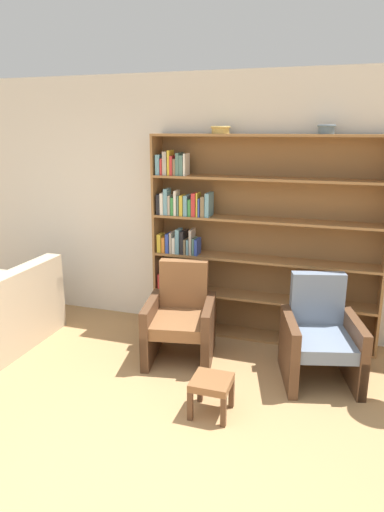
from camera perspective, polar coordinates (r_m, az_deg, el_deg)
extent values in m
plane|color=#A87F51|center=(3.20, -9.24, -27.52)|extent=(24.00, 24.00, 0.00)
cube|color=silver|center=(4.94, 4.44, 6.18)|extent=(12.00, 0.06, 2.75)
cube|color=olive|center=(5.05, -4.24, 2.82)|extent=(0.02, 0.30, 2.13)
cube|color=olive|center=(4.61, 9.50, 14.67)|extent=(2.31, 0.30, 0.03)
cube|color=olive|center=(5.09, 8.43, -9.78)|extent=(2.31, 0.30, 0.03)
cube|color=brown|center=(4.88, 9.21, 2.21)|extent=(2.31, 0.01, 2.13)
cube|color=#388C47|center=(5.26, -3.82, -7.37)|extent=(0.03, 0.14, 0.21)
cube|color=orange|center=(5.24, -3.49, -7.27)|extent=(0.03, 0.13, 0.24)
cube|color=#4C756B|center=(5.26, -2.95, -7.30)|extent=(0.04, 0.20, 0.22)
cube|color=gold|center=(5.21, -2.64, -7.27)|extent=(0.04, 0.13, 0.26)
cube|color=#B2A899|center=(5.24, -2.09, -7.55)|extent=(0.03, 0.20, 0.19)
cube|color=#334CB2|center=(5.21, -1.71, -7.21)|extent=(0.04, 0.19, 0.27)
cube|color=orange|center=(5.20, -1.42, -7.87)|extent=(0.02, 0.14, 0.17)
cube|color=red|center=(5.19, -0.93, -7.58)|extent=(0.04, 0.18, 0.22)
cube|color=black|center=(5.18, -0.54, -7.80)|extent=(0.02, 0.16, 0.20)
cube|color=#7F6B4C|center=(5.19, -0.12, -7.95)|extent=(0.04, 0.19, 0.16)
cube|color=#4C756B|center=(5.14, 0.19, -7.87)|extent=(0.04, 0.13, 0.22)
cube|color=#4C756B|center=(5.12, 0.68, -7.93)|extent=(0.04, 0.12, 0.22)
cube|color=#388C47|center=(5.12, 1.25, -7.79)|extent=(0.03, 0.15, 0.25)
cube|color=red|center=(5.12, 1.64, -8.09)|extent=(0.03, 0.16, 0.20)
cube|color=#B2A899|center=(5.10, 2.15, -7.80)|extent=(0.04, 0.17, 0.26)
cube|color=olive|center=(4.92, 8.64, -5.12)|extent=(2.31, 0.30, 0.03)
cube|color=red|center=(5.11, -3.96, -3.05)|extent=(0.02, 0.13, 0.16)
cube|color=#334CB2|center=(5.12, -3.46, -2.93)|extent=(0.04, 0.18, 0.17)
cube|color=#994C99|center=(5.09, -2.93, -2.54)|extent=(0.04, 0.19, 0.26)
cube|color=red|center=(5.09, -2.53, -2.99)|extent=(0.02, 0.18, 0.18)
cube|color=#994C99|center=(5.07, -2.27, -3.07)|extent=(0.02, 0.16, 0.18)
cube|color=#388C47|center=(5.04, -1.82, -2.69)|extent=(0.04, 0.15, 0.26)
cube|color=#669EB2|center=(5.02, -1.36, -3.07)|extent=(0.04, 0.12, 0.21)
cube|color=#334CB2|center=(5.02, -0.82, -2.88)|extent=(0.03, 0.17, 0.24)
cube|color=#334CB2|center=(5.03, -0.36, -3.26)|extent=(0.04, 0.19, 0.17)
cube|color=#B2A899|center=(5.00, -0.03, -3.14)|extent=(0.02, 0.16, 0.21)
cube|color=#7F6B4C|center=(4.98, 0.27, -3.03)|extent=(0.03, 0.15, 0.24)
cube|color=#994C99|center=(4.96, 0.59, -3.28)|extent=(0.02, 0.12, 0.21)
cube|color=olive|center=(4.79, 8.84, -0.45)|extent=(2.31, 0.30, 0.02)
cube|color=gold|center=(4.99, -3.93, 1.68)|extent=(0.04, 0.13, 0.20)
cube|color=orange|center=(4.98, -3.36, 1.49)|extent=(0.04, 0.15, 0.17)
cube|color=#334CB2|center=(4.97, -2.87, 1.70)|extent=(0.04, 0.16, 0.21)
cube|color=#B2A899|center=(4.95, -2.44, 1.76)|extent=(0.03, 0.15, 0.23)
cube|color=white|center=(4.94, -2.09, 1.42)|extent=(0.03, 0.14, 0.17)
cube|color=#669EB2|center=(4.91, -1.65, 1.89)|extent=(0.04, 0.14, 0.27)
cube|color=black|center=(4.92, -1.01, 1.81)|extent=(0.04, 0.18, 0.25)
cube|color=#7F6B4C|center=(4.93, -0.60, 1.32)|extent=(0.02, 0.20, 0.16)
cube|color=#669EB2|center=(4.90, -0.34, 1.23)|extent=(0.02, 0.16, 0.16)
cube|color=#B2A899|center=(4.87, 0.01, 1.82)|extent=(0.03, 0.16, 0.27)
cube|color=#4C756B|center=(4.87, 0.35, 1.26)|extent=(0.02, 0.15, 0.18)
cube|color=#334CB2|center=(4.87, 0.71, 1.20)|extent=(0.03, 0.16, 0.17)
cube|color=olive|center=(4.69, 9.05, 4.45)|extent=(2.31, 0.30, 0.02)
cube|color=black|center=(4.92, -3.97, 6.52)|extent=(0.04, 0.16, 0.21)
cube|color=white|center=(4.91, -3.49, 6.61)|extent=(0.04, 0.18, 0.23)
cube|color=#669EB2|center=(4.87, -3.11, 6.82)|extent=(0.04, 0.13, 0.28)
cube|color=#B2A899|center=(4.87, -2.65, 6.42)|extent=(0.03, 0.15, 0.21)
cube|color=#388C47|center=(4.86, -2.26, 6.28)|extent=(0.03, 0.15, 0.19)
cube|color=white|center=(4.84, -1.93, 6.67)|extent=(0.03, 0.13, 0.26)
cube|color=#4C756B|center=(4.84, -1.51, 6.37)|extent=(0.02, 0.16, 0.21)
cube|color=gold|center=(4.82, -1.17, 6.37)|extent=(0.04, 0.14, 0.21)
cube|color=#669EB2|center=(4.82, -0.57, 6.37)|extent=(0.04, 0.18, 0.21)
cube|color=#388C47|center=(4.81, -0.07, 6.13)|extent=(0.03, 0.17, 0.18)
cube|color=red|center=(4.77, 0.35, 6.45)|extent=(0.04, 0.14, 0.24)
cube|color=gold|center=(4.76, 0.79, 6.46)|extent=(0.02, 0.13, 0.25)
cube|color=#334CB2|center=(4.76, 1.06, 6.12)|extent=(0.02, 0.14, 0.19)
cube|color=#7F6B4C|center=(4.75, 1.50, 6.21)|extent=(0.04, 0.14, 0.21)
cube|color=#669EB2|center=(4.76, 2.16, 6.45)|extent=(0.04, 0.20, 0.25)
cube|color=olive|center=(4.63, 9.27, 9.51)|extent=(2.31, 0.30, 0.02)
cube|color=#669EB2|center=(4.86, -4.10, 11.32)|extent=(0.04, 0.13, 0.21)
cube|color=red|center=(4.85, -3.61, 11.10)|extent=(0.02, 0.15, 0.17)
cube|color=#B2A899|center=(4.83, -3.21, 11.50)|extent=(0.04, 0.14, 0.24)
cube|color=gold|center=(4.82, -2.70, 11.58)|extent=(0.02, 0.15, 0.25)
cube|color=red|center=(4.82, -2.35, 11.25)|extent=(0.03, 0.16, 0.20)
cube|color=#7F6B4C|center=(4.80, -1.99, 11.07)|extent=(0.03, 0.15, 0.17)
cube|color=#4C756B|center=(4.81, -1.53, 11.42)|extent=(0.03, 0.19, 0.23)
cube|color=#4C756B|center=(4.78, -1.15, 11.27)|extent=(0.04, 0.15, 0.20)
cube|color=white|center=(4.77, -0.71, 11.37)|extent=(0.02, 0.16, 0.22)
cylinder|color=tan|center=(4.71, 3.57, 15.43)|extent=(0.18, 0.18, 0.07)
torus|color=tan|center=(4.71, 3.58, 15.77)|extent=(0.20, 0.20, 0.02)
cylinder|color=slate|center=(4.56, 16.43, 14.92)|extent=(0.15, 0.15, 0.08)
torus|color=slate|center=(4.56, 16.46, 15.35)|extent=(0.17, 0.17, 0.02)
cube|color=tan|center=(4.80, -21.56, -4.31)|extent=(0.19, 1.47, 0.41)
cube|color=tan|center=(5.62, -19.81, -4.96)|extent=(0.90, 0.13, 0.59)
cube|color=#4C6B4C|center=(5.03, -21.31, -3.69)|extent=(0.17, 0.36, 0.37)
cube|color=brown|center=(4.23, 1.73, -12.71)|extent=(0.08, 0.08, 0.35)
cube|color=brown|center=(4.31, -6.00, -12.18)|extent=(0.08, 0.08, 0.35)
cube|color=brown|center=(4.77, 2.49, -9.26)|extent=(0.08, 0.08, 0.35)
cube|color=brown|center=(4.85, -4.32, -8.87)|extent=(0.08, 0.08, 0.35)
cube|color=brown|center=(4.44, -1.54, -8.30)|extent=(0.59, 0.72, 0.12)
cube|color=brown|center=(4.59, -1.01, -3.63)|extent=(0.49, 0.21, 0.51)
cube|color=brown|center=(4.44, 2.09, -9.49)|extent=(0.20, 0.68, 0.59)
cube|color=brown|center=(4.53, -5.08, -9.07)|extent=(0.20, 0.68, 0.59)
cube|color=brown|center=(4.13, 20.56, -14.50)|extent=(0.09, 0.09, 0.35)
cube|color=brown|center=(4.00, 12.49, -14.87)|extent=(0.09, 0.09, 0.35)
cube|color=brown|center=(4.65, 18.36, -10.80)|extent=(0.09, 0.09, 0.35)
cube|color=brown|center=(4.53, 11.26, -10.98)|extent=(0.09, 0.09, 0.35)
cube|color=slate|center=(4.22, 15.87, -10.24)|extent=(0.63, 0.74, 0.12)
cube|color=slate|center=(4.36, 15.36, -5.26)|extent=(0.49, 0.24, 0.51)
cube|color=brown|center=(4.33, 19.47, -11.14)|extent=(0.25, 0.68, 0.59)
cube|color=brown|center=(4.21, 11.99, -11.36)|extent=(0.25, 0.68, 0.59)
cube|color=brown|center=(3.91, 1.04, -16.16)|extent=(0.04, 0.04, 0.24)
cube|color=brown|center=(3.85, 4.96, -16.74)|extent=(0.04, 0.04, 0.24)
cube|color=brown|center=(3.70, -0.23, -18.20)|extent=(0.04, 0.04, 0.24)
cube|color=brown|center=(3.64, 3.95, -18.88)|extent=(0.04, 0.04, 0.24)
cube|color=brown|center=(3.69, 2.45, -15.49)|extent=(0.30, 0.30, 0.06)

